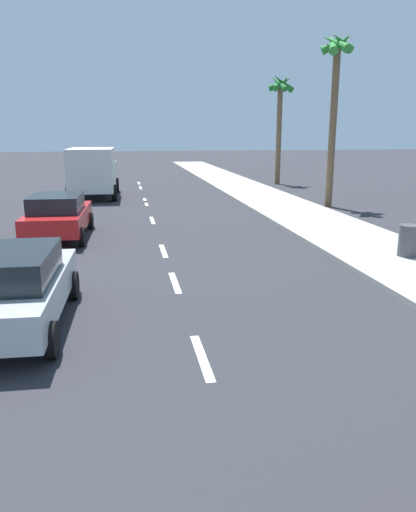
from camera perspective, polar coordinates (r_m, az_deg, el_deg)
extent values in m
plane|color=#2D2D33|center=(18.72, -5.91, 2.65)|extent=(160.00, 160.00, 0.00)
cube|color=#B2ADA3|center=(22.09, 11.32, 4.40)|extent=(3.60, 80.00, 0.14)
cube|color=white|center=(8.56, -0.71, -11.53)|extent=(0.16, 1.80, 0.01)
cube|color=white|center=(12.56, -3.84, -3.05)|extent=(0.16, 1.80, 0.01)
cube|color=white|center=(15.89, -5.16, 0.60)|extent=(0.16, 1.80, 0.01)
cube|color=white|center=(21.44, -6.43, 4.11)|extent=(0.16, 1.80, 0.01)
cube|color=white|center=(26.55, -7.13, 6.03)|extent=(0.16, 1.80, 0.01)
cube|color=white|center=(27.77, -7.26, 6.38)|extent=(0.16, 1.80, 0.01)
cube|color=white|center=(34.10, -7.78, 7.80)|extent=(0.16, 1.80, 0.01)
cube|color=white|center=(37.17, -7.97, 8.31)|extent=(0.16, 1.80, 0.01)
cube|color=#B7BABF|center=(10.29, -21.57, -3.97)|extent=(2.03, 4.55, 0.64)
cube|color=black|center=(9.92, -22.17, -1.07)|extent=(1.73, 2.39, 0.56)
cylinder|color=black|center=(11.66, -15.20, -3.29)|extent=(0.20, 0.65, 0.64)
cylinder|color=black|center=(8.82, -17.57, -9.20)|extent=(0.20, 0.65, 0.64)
cube|color=red|center=(18.48, -16.81, 4.14)|extent=(2.07, 4.59, 0.64)
cube|color=black|center=(18.17, -17.06, 5.88)|extent=(1.76, 2.41, 0.56)
cylinder|color=black|center=(20.20, -18.74, 3.74)|extent=(0.20, 0.65, 0.64)
cylinder|color=black|center=(19.92, -13.37, 3.97)|extent=(0.20, 0.65, 0.64)
cylinder|color=black|center=(17.24, -20.61, 1.89)|extent=(0.20, 0.65, 0.64)
cylinder|color=black|center=(16.91, -14.33, 2.14)|extent=(0.20, 0.65, 0.64)
cube|color=beige|center=(31.73, -12.73, 9.29)|extent=(2.46, 2.40, 1.40)
cube|color=silver|center=(28.73, -13.21, 9.68)|extent=(2.51, 4.22, 2.30)
cylinder|color=black|center=(31.78, -14.85, 7.81)|extent=(0.30, 0.91, 0.90)
cylinder|color=black|center=(31.60, -10.49, 8.01)|extent=(0.30, 0.91, 0.90)
cylinder|color=black|center=(27.94, -15.71, 6.94)|extent=(0.30, 0.91, 0.90)
cylinder|color=black|center=(27.73, -10.75, 7.17)|extent=(0.30, 0.91, 0.90)
cylinder|color=brown|center=(25.72, 14.17, 14.28)|extent=(0.35, 0.35, 7.90)
cone|color=#2D8433|center=(26.14, 15.24, 22.59)|extent=(0.48, 1.45, 0.91)
cone|color=#2D8433|center=(26.28, 14.62, 22.58)|extent=(1.59, 0.86, 1.08)
cone|color=#2D8433|center=(26.04, 14.12, 22.69)|extent=(1.02, 1.79, 1.46)
cone|color=#2D8433|center=(25.82, 14.40, 22.75)|extent=(1.19, 1.74, 1.33)
cone|color=#2D8433|center=(25.86, 15.15, 22.69)|extent=(1.54, 1.07, 1.01)
cylinder|color=brown|center=(36.37, 8.16, 13.77)|extent=(0.37, 0.37, 7.09)
cone|color=#1E6B28|center=(36.59, 8.75, 19.08)|extent=(0.44, 1.56, 1.08)
cone|color=#1E6B28|center=(36.76, 8.34, 19.08)|extent=(1.75, 0.95, 1.16)
cone|color=#1E6B28|center=(36.59, 7.96, 19.11)|extent=(1.14, 1.42, 1.32)
cone|color=#1E6B28|center=(36.32, 8.09, 19.14)|extent=(1.16, 1.63, 1.45)
cone|color=#1E6B28|center=(36.31, 8.60, 19.13)|extent=(1.88, 1.06, 1.32)
cylinder|color=#47474C|center=(15.68, 22.12, 1.66)|extent=(0.60, 0.60, 0.92)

